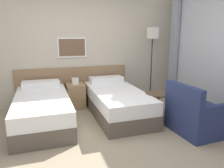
# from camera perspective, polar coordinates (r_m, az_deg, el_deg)

# --- Properties ---
(ground_plane) EXTENTS (16.00, 16.00, 0.00)m
(ground_plane) POSITION_cam_1_polar(r_m,az_deg,el_deg) (3.52, -1.11, -14.55)
(ground_plane) COLOR gray
(wall_headboard) EXTENTS (10.00, 0.10, 2.70)m
(wall_headboard) POSITION_cam_1_polar(r_m,az_deg,el_deg) (5.13, -8.11, 9.32)
(wall_headboard) COLOR #B7AD99
(wall_headboard) RESTS_ON ground_plane
(bed_near_door) EXTENTS (0.95, 1.98, 0.65)m
(bed_near_door) POSITION_cam_1_polar(r_m,az_deg,el_deg) (4.23, -17.69, -6.32)
(bed_near_door) COLOR brown
(bed_near_door) RESTS_ON ground_plane
(bed_near_window) EXTENTS (0.95, 1.98, 0.65)m
(bed_near_window) POSITION_cam_1_polar(r_m,az_deg,el_deg) (4.46, 1.18, -4.69)
(bed_near_window) COLOR brown
(bed_near_window) RESTS_ON ground_plane
(nightstand) EXTENTS (0.39, 0.42, 0.68)m
(nightstand) POSITION_cam_1_polar(r_m,az_deg,el_deg) (4.96, -9.47, -2.89)
(nightstand) COLOR #9E7A51
(nightstand) RESTS_ON ground_plane
(floor_lamp) EXTENTS (0.24, 0.24, 1.77)m
(floor_lamp) POSITION_cam_1_polar(r_m,az_deg,el_deg) (5.35, 10.49, 10.92)
(floor_lamp) COLOR black
(floor_lamp) RESTS_ON ground_plane
(side_table) EXTENTS (0.51, 0.51, 0.53)m
(side_table) POSITION_cam_1_polar(r_m,az_deg,el_deg) (4.29, 11.95, -4.27)
(side_table) COLOR brown
(side_table) RESTS_ON ground_plane
(armchair) EXTENTS (0.88, 0.88, 0.85)m
(armchair) POSITION_cam_1_polar(r_m,az_deg,el_deg) (3.98, 21.50, -7.91)
(armchair) COLOR navy
(armchair) RESTS_ON ground_plane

